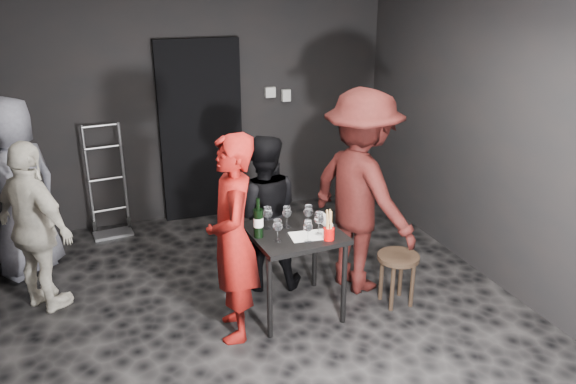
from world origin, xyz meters
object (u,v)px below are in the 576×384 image
object	(u,v)px
hand_truck	(111,214)
breadstick_cup	(329,225)
tasting_table	(294,242)
man_maroon	(362,169)
woman_black	(263,216)
server_red	(232,228)
wine_bottle	(258,222)
bystander_cream	(35,228)
bystander_grey	(14,174)
stool	(398,265)

from	to	relation	value
hand_truck	breadstick_cup	bearing A→B (deg)	-63.24
breadstick_cup	tasting_table	bearing A→B (deg)	129.64
man_maroon	breadstick_cup	distance (m)	0.73
woman_black	hand_truck	bearing A→B (deg)	-38.08
server_red	woman_black	world-z (taller)	server_red
tasting_table	wine_bottle	distance (m)	0.38
tasting_table	man_maroon	xyz separation A→B (m)	(0.71, 0.21, 0.49)
hand_truck	woman_black	bearing A→B (deg)	-59.12
woman_black	man_maroon	world-z (taller)	man_maroon
server_red	bystander_cream	distance (m)	1.74
bystander_grey	bystander_cream	bearing A→B (deg)	63.83
server_red	bystander_grey	distance (m)	2.36
wine_bottle	man_maroon	bearing A→B (deg)	11.99
server_red	woman_black	bearing A→B (deg)	154.97
server_red	bystander_cream	world-z (taller)	server_red
stool	wine_bottle	size ratio (longest dim) A/B	1.42
hand_truck	stool	distance (m)	3.32
stool	server_red	xyz separation A→B (m)	(-1.45, 0.05, 0.54)
server_red	wine_bottle	distance (m)	0.29
bystander_grey	breadstick_cup	world-z (taller)	bystander_grey
woman_black	breadstick_cup	distance (m)	0.84
hand_truck	server_red	xyz separation A→B (m)	(0.84, -2.35, 0.70)
hand_truck	wine_bottle	xyz separation A→B (m)	(1.09, -2.21, 0.65)
tasting_table	server_red	size ratio (longest dim) A/B	0.41
hand_truck	bystander_grey	size ratio (longest dim) A/B	0.62
man_maroon	bystander_grey	distance (m)	3.21
wine_bottle	bystander_cream	bearing A→B (deg)	155.51
server_red	man_maroon	size ratio (longest dim) A/B	0.81
man_maroon	wine_bottle	bearing A→B (deg)	84.29
tasting_table	bystander_grey	world-z (taller)	bystander_grey
tasting_table	hand_truck	bearing A→B (deg)	122.44
woman_black	bystander_grey	xyz separation A→B (m)	(-2.10, 1.02, 0.31)
hand_truck	man_maroon	xyz separation A→B (m)	(2.11, -1.99, 0.92)
stool	wine_bottle	xyz separation A→B (m)	(-1.20, 0.19, 0.50)
stool	man_maroon	xyz separation A→B (m)	(-0.18, 0.41, 0.76)
bystander_grey	breadstick_cup	distance (m)	3.00
tasting_table	stool	size ratio (longest dim) A/B	1.60
tasting_table	man_maroon	world-z (taller)	man_maroon
hand_truck	server_red	bearing A→B (deg)	-76.82
woman_black	man_maroon	distance (m)	0.98
bystander_cream	breadstick_cup	distance (m)	2.45
bystander_cream	woman_black	bearing A→B (deg)	-136.71
hand_truck	server_red	world-z (taller)	server_red
bystander_cream	wine_bottle	xyz separation A→B (m)	(1.71, -0.78, 0.13)
wine_bottle	woman_black	bearing A→B (deg)	69.19
tasting_table	woman_black	distance (m)	0.53
bystander_cream	breadstick_cup	bearing A→B (deg)	-153.59
stool	wine_bottle	bearing A→B (deg)	170.88
tasting_table	wine_bottle	size ratio (longest dim) A/B	2.26
man_maroon	breadstick_cup	size ratio (longest dim) A/B	8.42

